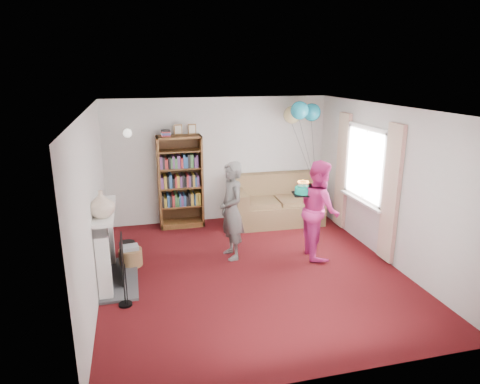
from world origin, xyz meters
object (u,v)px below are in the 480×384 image
object	(u,v)px
person_magenta	(319,209)
birthday_cake	(303,190)
bookcase	(180,182)
sofa	(275,204)
person_striped	(232,211)

from	to	relation	value
person_magenta	birthday_cake	size ratio (longest dim) A/B	5.15
bookcase	person_magenta	bearing A→B (deg)	-44.25
person_magenta	bookcase	bearing A→B (deg)	52.21
sofa	person_striped	bearing A→B (deg)	-128.27
bookcase	birthday_cake	xyz separation A→B (m)	(1.78, -1.95, 0.25)
sofa	person_magenta	world-z (taller)	person_magenta
bookcase	person_striped	xyz separation A→B (m)	(0.64, -1.72, -0.08)
bookcase	birthday_cake	bearing A→B (deg)	-47.60
bookcase	person_striped	size ratio (longest dim) A/B	1.24
birthday_cake	sofa	bearing A→B (deg)	86.19
bookcase	sofa	world-z (taller)	bookcase
person_striped	person_magenta	size ratio (longest dim) A/B	1.00
person_striped	person_magenta	bearing A→B (deg)	71.07
sofa	birthday_cake	distance (m)	1.89
birthday_cake	person_striped	bearing A→B (deg)	168.87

